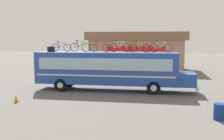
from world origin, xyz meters
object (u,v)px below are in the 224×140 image
(rooftop_bicycle_5, at_px, (140,48))
(rooftop_bicycle_6, at_px, (161,48))
(rooftop_bicycle_1, at_px, (61,47))
(rooftop_bicycle_3, at_px, (100,47))
(bus, at_px, (109,68))
(rooftop_bicycle_4, at_px, (120,47))
(traffic_cone, at_px, (16,99))
(luggage_bag_1, at_px, (51,49))
(rooftop_bicycle_2, at_px, (80,47))
(trash_bin, at_px, (220,112))

(rooftop_bicycle_5, bearing_deg, rooftop_bicycle_6, 16.16)
(rooftop_bicycle_1, bearing_deg, rooftop_bicycle_3, -4.25)
(bus, distance_m, rooftop_bicycle_4, 1.94)
(bus, xyz_separation_m, traffic_cone, (-5.40, -5.19, -1.58))
(bus, relative_size, luggage_bag_1, 24.54)
(rooftop_bicycle_2, xyz_separation_m, rooftop_bicycle_4, (3.38, 0.06, -0.01))
(rooftop_bicycle_3, xyz_separation_m, rooftop_bicycle_4, (1.65, 0.22, 0.02))
(rooftop_bicycle_1, distance_m, rooftop_bicycle_6, 8.33)
(bus, bearing_deg, rooftop_bicycle_3, 175.92)
(rooftop_bicycle_1, height_order, rooftop_bicycle_2, rooftop_bicycle_2)
(luggage_bag_1, relative_size, trash_bin, 0.61)
(trash_bin, bearing_deg, rooftop_bicycle_4, 131.35)
(rooftop_bicycle_4, distance_m, rooftop_bicycle_6, 3.29)
(rooftop_bicycle_1, bearing_deg, luggage_bag_1, -146.58)
(luggage_bag_1, relative_size, rooftop_bicycle_4, 0.29)
(bus, relative_size, traffic_cone, 25.59)
(luggage_bag_1, distance_m, rooftop_bicycle_1, 0.88)
(rooftop_bicycle_6, bearing_deg, traffic_cone, -149.91)
(luggage_bag_1, height_order, rooftop_bicycle_1, rooftop_bicycle_1)
(rooftop_bicycle_1, relative_size, rooftop_bicycle_6, 0.96)
(traffic_cone, bearing_deg, bus, 43.84)
(rooftop_bicycle_6, relative_size, traffic_cone, 3.55)
(luggage_bag_1, bearing_deg, rooftop_bicycle_5, 0.17)
(trash_bin, bearing_deg, rooftop_bicycle_2, 143.70)
(bus, xyz_separation_m, rooftop_bicycle_3, (-0.80, 0.06, 1.70))
(bus, distance_m, luggage_bag_1, 5.15)
(rooftop_bicycle_2, bearing_deg, rooftop_bicycle_5, -4.20)
(bus, distance_m, rooftop_bicycle_3, 1.88)
(traffic_cone, bearing_deg, rooftop_bicycle_3, 48.71)
(rooftop_bicycle_3, bearing_deg, rooftop_bicycle_4, 7.75)
(bus, xyz_separation_m, rooftop_bicycle_5, (2.46, -0.14, 1.70))
(rooftop_bicycle_6, xyz_separation_m, traffic_cone, (-9.54, -5.53, -3.29))
(rooftop_bicycle_1, bearing_deg, bus, -4.21)
(rooftop_bicycle_1, xyz_separation_m, rooftop_bicycle_4, (5.04, -0.03, 0.02))
(bus, height_order, trash_bin, bus)
(bus, bearing_deg, trash_bin, -43.90)
(rooftop_bicycle_4, bearing_deg, rooftop_bicycle_5, -14.76)
(rooftop_bicycle_5, distance_m, traffic_cone, 9.90)
(rooftop_bicycle_2, height_order, trash_bin, rooftop_bicycle_2)
(rooftop_bicycle_4, bearing_deg, rooftop_bicycle_6, 1.07)
(bus, distance_m, trash_bin, 10.04)
(traffic_cone, bearing_deg, luggage_bag_1, 84.42)
(rooftop_bicycle_2, bearing_deg, rooftop_bicycle_1, 177.03)
(rooftop_bicycle_6, bearing_deg, rooftop_bicycle_3, -176.69)
(luggage_bag_1, height_order, rooftop_bicycle_6, rooftop_bicycle_6)
(rooftop_bicycle_1, bearing_deg, rooftop_bicycle_6, 0.23)
(rooftop_bicycle_1, height_order, rooftop_bicycle_4, rooftop_bicycle_4)
(rooftop_bicycle_1, height_order, traffic_cone, rooftop_bicycle_1)
(rooftop_bicycle_6, distance_m, traffic_cone, 11.51)
(rooftop_bicycle_2, height_order, rooftop_bicycle_6, rooftop_bicycle_2)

